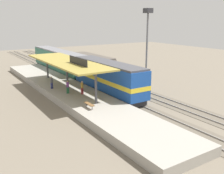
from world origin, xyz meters
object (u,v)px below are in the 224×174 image
at_px(light_mast, 147,31).
at_px(person_boarding, 68,86).
at_px(passenger_carriage_single, 59,61).
at_px(person_waiting, 82,87).
at_px(person_walking, 52,82).
at_px(platform_bench, 89,104).
at_px(locomotive, 108,78).
at_px(freight_car, 93,64).

relative_size(light_mast, person_boarding, 6.84).
distance_m(passenger_carriage_single, person_waiting, 19.10).
relative_size(person_walking, person_boarding, 1.00).
xyz_separation_m(platform_bench, light_mast, (13.80, 7.12, 7.05)).
relative_size(person_waiting, person_boarding, 1.00).
distance_m(locomotive, person_boarding, 5.70).
xyz_separation_m(locomotive, person_walking, (-6.52, 4.04, -0.56)).
xyz_separation_m(light_mast, person_boarding, (-13.43, -0.61, -6.54)).
xyz_separation_m(locomotive, light_mast, (7.80, 1.26, 5.99)).
xyz_separation_m(passenger_carriage_single, light_mast, (7.80, -16.74, 6.08)).
relative_size(locomotive, freight_car, 1.20).
height_order(freight_car, light_mast, light_mast).
relative_size(locomotive, person_waiting, 8.44).
bearing_deg(platform_bench, person_waiting, 71.24).
xyz_separation_m(person_walking, person_boarding, (0.88, -3.39, 0.00)).
bearing_deg(platform_bench, person_boarding, 86.76).
distance_m(platform_bench, person_waiting, 5.56).
bearing_deg(light_mast, platform_bench, -152.71).
bearing_deg(person_walking, passenger_carriage_single, 64.98).
bearing_deg(light_mast, locomotive, -170.86).
height_order(freight_car, person_walking, freight_car).
bearing_deg(platform_bench, freight_car, 60.40).
relative_size(freight_car, person_waiting, 7.02).
relative_size(platform_bench, person_boarding, 0.99).
bearing_deg(person_walking, person_waiting, -63.77).
bearing_deg(locomotive, freight_car, 70.23).
bearing_deg(person_walking, light_mast, -11.01).
height_order(freight_car, person_boarding, freight_car).
distance_m(light_mast, person_walking, 15.98).
relative_size(locomotive, passenger_carriage_single, 0.72).
bearing_deg(person_boarding, passenger_carriage_single, 72.02).
xyz_separation_m(platform_bench, freight_car, (10.60, 18.66, 0.63)).
height_order(light_mast, person_boarding, light_mast).
bearing_deg(person_waiting, freight_car, 56.69).
xyz_separation_m(locomotive, freight_car, (4.60, 12.80, -0.44)).
bearing_deg(platform_bench, light_mast, 27.29).
bearing_deg(locomotive, light_mast, 9.14).
distance_m(locomotive, freight_car, 13.61).
relative_size(passenger_carriage_single, person_boarding, 11.70).
xyz_separation_m(locomotive, passenger_carriage_single, (0.00, 18.00, -0.10)).
bearing_deg(person_boarding, platform_bench, -93.24).
bearing_deg(locomotive, person_boarding, 173.47).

